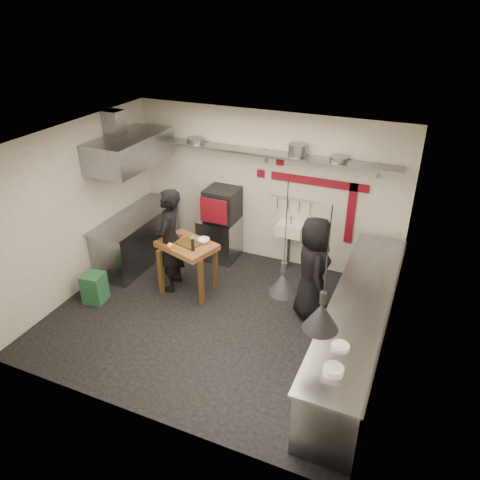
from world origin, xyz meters
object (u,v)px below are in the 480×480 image
at_px(combi_oven, 222,204).
at_px(prep_table, 188,267).
at_px(oven_stand, 220,238).
at_px(chef_right, 313,268).
at_px(green_bin, 95,288).
at_px(chef_left, 170,241).

bearing_deg(combi_oven, prep_table, -90.73).
distance_m(oven_stand, chef_right, 2.38).
height_order(combi_oven, prep_table, combi_oven).
bearing_deg(green_bin, combi_oven, 59.52).
height_order(oven_stand, chef_right, chef_right).
distance_m(prep_table, chef_right, 2.11).
bearing_deg(oven_stand, chef_right, -26.80).
bearing_deg(chef_right, combi_oven, 36.20).
distance_m(green_bin, chef_left, 1.45).
xyz_separation_m(green_bin, chef_right, (3.34, 1.07, 0.59)).
bearing_deg(green_bin, chef_left, 42.13).
bearing_deg(prep_table, chef_left, -162.37).
xyz_separation_m(green_bin, prep_table, (1.28, 0.87, 0.21)).
height_order(prep_table, chef_left, chef_left).
relative_size(prep_table, chef_left, 0.51).
height_order(oven_stand, chef_left, chef_left).
bearing_deg(combi_oven, oven_stand, -115.45).
distance_m(oven_stand, chef_left, 1.38).
bearing_deg(chef_right, prep_table, 70.52).
relative_size(combi_oven, chef_left, 0.33).
bearing_deg(oven_stand, chef_left, -103.21).
xyz_separation_m(oven_stand, green_bin, (-1.26, -2.12, -0.15)).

